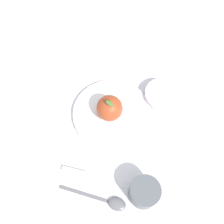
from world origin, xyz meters
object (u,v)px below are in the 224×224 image
Objects in this scene: side_bowl at (163,95)px; knife at (91,176)px; dinner_plate at (112,113)px; cup at (144,192)px; linen_napkin at (116,74)px; spoon at (109,201)px; apple at (110,108)px.

side_bowl is 0.58× the size of knife.
dinner_plate is 3.11× the size of cup.
knife is at bearing -46.04° from side_bowl.
linen_napkin is (-0.15, 0.03, -0.01)m from dinner_plate.
cup is 0.45× the size of linen_napkin.
spoon is at bearing -6.46° from dinner_plate.
apple is 0.17m from linen_napkin.
cup is at bearing 5.51° from linen_napkin.
cup is 0.15m from knife.
cup reaches higher than linen_napkin.
side_bowl reaches higher than dinner_plate.
side_bowl is 0.31m from cup.
spoon is (0.30, -0.19, -0.02)m from side_bowl.
linen_napkin is at bearing 163.82° from knife.
dinner_plate reaches higher than knife.
linen_napkin is at bearing 172.45° from spoon.
cup is (0.24, 0.07, -0.02)m from apple.
dinner_plate is 0.26m from spoon.
apple is 0.18m from side_bowl.
knife reaches higher than linen_napkin.
cup is at bearing 66.67° from knife.
side_bowl is at bearing 52.16° from linen_napkin.
knife is (0.23, -0.24, -0.02)m from side_bowl.
cup is 0.10m from spoon.
linen_napkin is (-0.11, -0.14, -0.02)m from side_bowl.
spoon reaches higher than knife.
side_bowl is at bearing 106.50° from apple.
knife is at bearing -21.55° from dinner_plate.
spoon is (0.26, -0.03, -0.01)m from dinner_plate.
cup is at bearing 14.65° from dinner_plate.
side_bowl is at bearing 160.59° from cup.
knife is 0.35m from linen_napkin.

